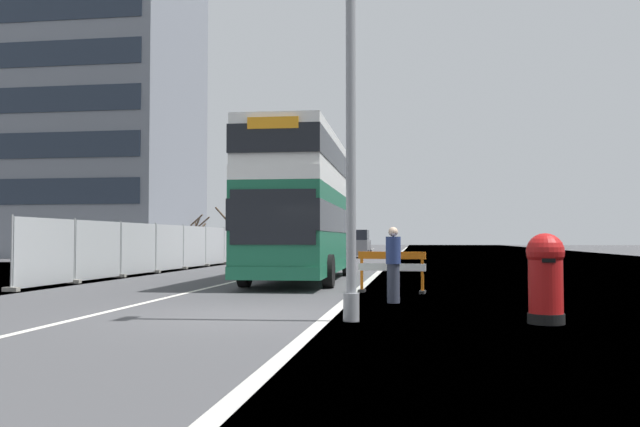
% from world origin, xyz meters
% --- Properties ---
extents(ground, '(140.00, 280.00, 0.10)m').
position_xyz_m(ground, '(0.51, 0.09, -0.05)').
color(ground, '#424244').
extents(double_decker_bus, '(3.00, 11.13, 4.92)m').
position_xyz_m(double_decker_bus, '(-0.66, 10.61, 2.62)').
color(double_decker_bus, '#196042').
rests_on(double_decker_bus, ground).
extents(lamppost_foreground, '(0.29, 0.70, 8.00)m').
position_xyz_m(lamppost_foreground, '(2.12, -0.48, 3.77)').
color(lamppost_foreground, gray).
rests_on(lamppost_foreground, ground).
extents(red_pillar_postbox, '(0.65, 0.65, 1.56)m').
position_xyz_m(red_pillar_postbox, '(5.48, -0.32, 0.85)').
color(red_pillar_postbox, black).
rests_on(red_pillar_postbox, ground).
extents(roadworks_barrier, '(1.84, 0.67, 1.11)m').
position_xyz_m(roadworks_barrier, '(2.60, 5.78, 0.71)').
color(roadworks_barrier, orange).
rests_on(roadworks_barrier, ground).
extents(construction_site_fence, '(0.44, 24.00, 2.14)m').
position_xyz_m(construction_site_fence, '(-7.87, 16.61, 1.03)').
color(construction_site_fence, '#A8AAAD').
rests_on(construction_site_fence, ground).
extents(car_oncoming_near, '(1.96, 4.40, 2.07)m').
position_xyz_m(car_oncoming_near, '(-5.62, 28.75, 0.98)').
color(car_oncoming_near, slate).
rests_on(car_oncoming_near, ground).
extents(car_receding_mid, '(1.93, 4.17, 2.12)m').
position_xyz_m(car_receding_mid, '(-1.21, 38.35, 0.99)').
color(car_receding_mid, slate).
rests_on(car_receding_mid, ground).
extents(bare_tree_far_verge_near, '(2.99, 3.16, 4.05)m').
position_xyz_m(bare_tree_far_verge_near, '(-16.04, 41.05, 2.00)').
color(bare_tree_far_verge_near, '#4C3D2D').
rests_on(bare_tree_far_verge_near, ground).
extents(bare_tree_far_verge_mid, '(2.90, 2.38, 4.31)m').
position_xyz_m(bare_tree_far_verge_mid, '(-15.59, 42.14, 1.98)').
color(bare_tree_far_verge_mid, '#4C3D2D').
rests_on(bare_tree_far_verge_mid, ground).
extents(bare_tree_far_verge_far, '(2.61, 2.08, 5.35)m').
position_xyz_m(bare_tree_far_verge_far, '(-14.20, 48.25, 2.41)').
color(bare_tree_far_verge_far, '#4C3D2D').
rests_on(bare_tree_far_verge_far, ground).
extents(pedestrian_at_kerb, '(0.34, 0.34, 1.73)m').
position_xyz_m(pedestrian_at_kerb, '(2.74, 2.97, 0.87)').
color(pedestrian_at_kerb, '#2D3342').
rests_on(pedestrian_at_kerb, ground).
extents(backdrop_office_block, '(21.89, 13.15, 23.55)m').
position_xyz_m(backdrop_office_block, '(-26.42, 38.67, 11.78)').
color(backdrop_office_block, gray).
rests_on(backdrop_office_block, ground).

